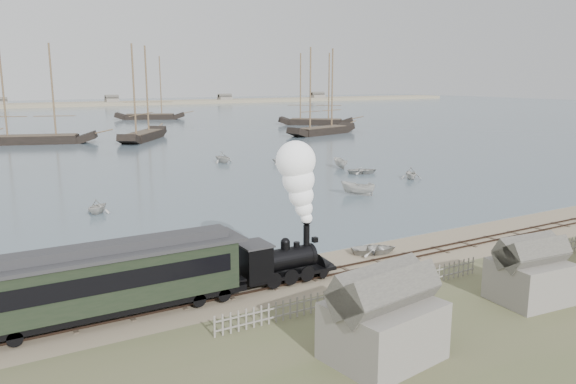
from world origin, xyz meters
TOP-DOWN VIEW (x-y plane):
  - ground at (0.00, 0.00)m, footprint 600.00×600.00m
  - harbor_water at (0.00, 170.00)m, footprint 600.00×336.00m
  - rail_track at (0.00, -2.00)m, footprint 120.00×1.80m
  - picket_fence_west at (-6.50, -7.00)m, footprint 19.00×0.10m
  - picket_fence_east at (12.50, -7.50)m, footprint 15.00×0.10m
  - shed_left at (-10.00, -13.00)m, footprint 5.00×4.00m
  - shed_mid at (2.00, -12.00)m, footprint 4.00×3.50m
  - far_spit at (0.00, 250.00)m, footprint 500.00×20.00m
  - locomotive at (-7.99, -2.00)m, footprint 7.08×2.64m
  - passenger_coach at (-20.11, -2.00)m, footprint 15.62×3.01m
  - beached_dinghy at (0.05, -0.06)m, footprint 3.50×4.10m
  - rowboat_1 at (-15.28, 23.49)m, footprint 3.74×3.76m
  - rowboat_2 at (11.97, 17.60)m, footprint 4.01×3.63m
  - rowboat_3 at (21.53, 28.96)m, footprint 4.16×4.84m
  - rowboat_4 at (24.25, 22.25)m, footprint 4.02×3.83m
  - rowboat_5 at (21.68, 34.49)m, footprint 3.92×2.25m
  - rowboat_7 at (8.91, 48.03)m, footprint 4.20×3.87m
  - rowboat_8 at (15.87, 42.10)m, footprint 3.55×3.45m
  - schooner_2 at (-13.06, 91.32)m, footprint 24.24×12.69m
  - schooner_3 at (7.87, 87.07)m, footprint 15.62×19.17m
  - schooner_4 at (47.62, 77.85)m, footprint 20.88×10.14m
  - schooner_5 at (61.24, 101.34)m, footprint 18.98×17.13m
  - schooner_8 at (27.43, 146.80)m, footprint 21.83×13.48m

SIDE VIEW (x-z plane):
  - ground at x=0.00m, z-range 0.00..0.00m
  - picket_fence_west at x=-6.50m, z-range -0.60..0.60m
  - picket_fence_east at x=12.50m, z-range -0.60..0.60m
  - shed_left at x=-10.00m, z-range -2.05..2.05m
  - shed_mid at x=2.00m, z-range -1.80..1.80m
  - far_spit at x=0.00m, z-range -0.90..0.90m
  - harbor_water at x=0.00m, z-range 0.00..0.06m
  - rail_track at x=0.00m, z-range -0.04..0.12m
  - beached_dinghy at x=0.05m, z-range 0.00..0.72m
  - rowboat_3 at x=21.53m, z-range 0.06..0.90m
  - rowboat_5 at x=21.68m, z-range 0.06..1.49m
  - rowboat_8 at x=15.87m, z-range 0.06..1.49m
  - rowboat_1 at x=-15.28m, z-range 0.06..1.56m
  - rowboat_2 at x=11.97m, z-range 0.06..1.59m
  - rowboat_4 at x=24.25m, z-range 0.06..1.71m
  - rowboat_7 at x=8.91m, z-range 0.06..1.90m
  - passenger_coach at x=-20.11m, z-range 0.48..4.28m
  - locomotive at x=-7.99m, z-range -0.33..8.49m
  - schooner_2 at x=-13.06m, z-range 0.06..20.06m
  - schooner_3 at x=7.87m, z-range 0.06..20.06m
  - schooner_4 at x=47.62m, z-range 0.06..20.06m
  - schooner_5 at x=61.24m, z-range 0.06..20.06m
  - schooner_8 at x=27.43m, z-range 0.06..20.06m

